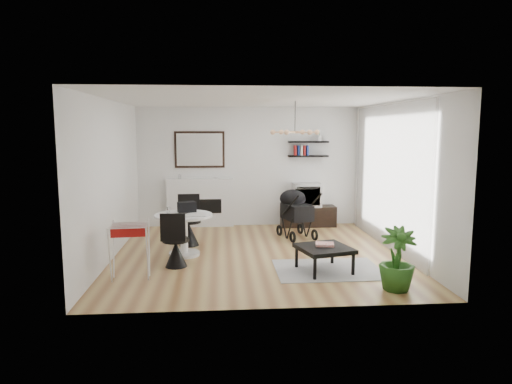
{
  "coord_description": "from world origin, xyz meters",
  "views": [
    {
      "loc": [
        -0.64,
        -7.86,
        2.2
      ],
      "look_at": [
        0.01,
        0.4,
        1.06
      ],
      "focal_mm": 32.0,
      "sensor_mm": 36.0,
      "label": 1
    }
  ],
  "objects": [
    {
      "name": "ceiling",
      "position": [
        0.0,
        0.0,
        2.7
      ],
      "size": [
        5.0,
        5.0,
        0.0
      ],
      "primitive_type": "plane",
      "color": "white",
      "rests_on": "wall_back"
    },
    {
      "name": "laptop",
      "position": [
        -1.36,
        -0.06,
        0.75
      ],
      "size": [
        0.34,
        0.28,
        0.02
      ],
      "primitive_type": "imported",
      "rotation": [
        0.0,
        0.0,
        0.31
      ],
      "color": "black",
      "rests_on": "dining_table"
    },
    {
      "name": "wall_right",
      "position": [
        2.5,
        0.0,
        1.35
      ],
      "size": [
        0.0,
        5.0,
        5.0
      ],
      "primitive_type": "plane",
      "rotation": [
        1.57,
        0.0,
        -1.57
      ],
      "color": "white",
      "rests_on": "floor"
    },
    {
      "name": "fireplace",
      "position": [
        -1.1,
        2.42,
        0.69
      ],
      "size": [
        1.5,
        0.17,
        2.16
      ],
      "color": "white",
      "rests_on": "floor"
    },
    {
      "name": "shelf_lower",
      "position": [
        1.35,
        2.37,
        1.6
      ],
      "size": [
        0.9,
        0.25,
        0.04
      ],
      "primitive_type": "cube",
      "color": "black",
      "rests_on": "wall_back"
    },
    {
      "name": "floor",
      "position": [
        0.0,
        0.0,
        0.0
      ],
      "size": [
        5.0,
        5.0,
        0.0
      ],
      "primitive_type": "plane",
      "color": "olive",
      "rests_on": "ground"
    },
    {
      "name": "magazines",
      "position": [
        0.97,
        -1.02,
        0.42
      ],
      "size": [
        0.32,
        0.27,
        0.04
      ],
      "primitive_type": "cube",
      "rotation": [
        0.0,
        0.0,
        -0.19
      ],
      "color": "#DB4136",
      "rests_on": "coffee_table"
    },
    {
      "name": "tv_console",
      "position": [
        1.35,
        2.27,
        0.23
      ],
      "size": [
        1.24,
        0.43,
        0.46
      ],
      "primitive_type": "cube",
      "color": "black",
      "rests_on": "floor"
    },
    {
      "name": "stroller",
      "position": [
        0.89,
        1.24,
        0.47
      ],
      "size": [
        0.78,
        0.99,
        1.09
      ],
      "rotation": [
        0.0,
        0.0,
        0.3
      ],
      "color": "black",
      "rests_on": "floor"
    },
    {
      "name": "rug",
      "position": [
        1.04,
        -1.0,
        0.01
      ],
      "size": [
        1.65,
        1.19,
        0.01
      ],
      "primitive_type": "cube",
      "color": "#969696",
      "rests_on": "floor"
    },
    {
      "name": "shelf_upper",
      "position": [
        1.35,
        2.37,
        1.92
      ],
      "size": [
        0.9,
        0.25,
        0.04
      ],
      "primitive_type": "cube",
      "color": "black",
      "rests_on": "wall_back"
    },
    {
      "name": "pendant_lamp",
      "position": [
        0.7,
        0.3,
        2.15
      ],
      "size": [
        0.9,
        0.9,
        0.1
      ],
      "primitive_type": null,
      "color": "#E2A876",
      "rests_on": "ceiling"
    },
    {
      "name": "crt_tv",
      "position": [
        1.31,
        2.27,
        0.73
      ],
      "size": [
        0.61,
        0.53,
        0.53
      ],
      "color": "silver",
      "rests_on": "tv_console"
    },
    {
      "name": "wall_back",
      "position": [
        0.0,
        2.5,
        1.35
      ],
      "size": [
        5.0,
        0.0,
        5.0
      ],
      "primitive_type": "plane",
      "rotation": [
        1.57,
        0.0,
        0.0
      ],
      "color": "white",
      "rests_on": "floor"
    },
    {
      "name": "drying_rack",
      "position": [
        -1.98,
        -1.21,
        0.44
      ],
      "size": [
        0.6,
        0.57,
        0.83
      ],
      "rotation": [
        0.0,
        0.0,
        0.09
      ],
      "color": "white",
      "rests_on": "floor"
    },
    {
      "name": "sheer_curtain",
      "position": [
        2.4,
        0.2,
        1.35
      ],
      "size": [
        0.04,
        3.6,
        2.6
      ],
      "primitive_type": "cube",
      "color": "white",
      "rests_on": "wall_right"
    },
    {
      "name": "potted_plant",
      "position": [
        1.76,
        -1.97,
        0.44
      ],
      "size": [
        0.55,
        0.55,
        0.87
      ],
      "primitive_type": "imported",
      "rotation": [
        0.0,
        0.0,
        -0.12
      ],
      "color": "#265919",
      "rests_on": "floor"
    },
    {
      "name": "wall_left",
      "position": [
        -2.5,
        0.0,
        1.35
      ],
      "size": [
        0.0,
        5.0,
        5.0
      ],
      "primitive_type": "plane",
      "rotation": [
        1.57,
        0.0,
        1.57
      ],
      "color": "white",
      "rests_on": "floor"
    },
    {
      "name": "coffee_table",
      "position": [
        0.96,
        -1.08,
        0.35
      ],
      "size": [
        0.92,
        0.92,
        0.39
      ],
      "rotation": [
        0.0,
        0.0,
        0.26
      ],
      "color": "black",
      "rests_on": "rug"
    },
    {
      "name": "newspaper",
      "position": [
        -1.09,
        -0.1,
        0.74
      ],
      "size": [
        0.39,
        0.33,
        0.01
      ],
      "primitive_type": "cube",
      "rotation": [
        0.0,
        0.0,
        0.09
      ],
      "color": "silver",
      "rests_on": "dining_table"
    },
    {
      "name": "drinking_glass",
      "position": [
        -1.56,
        0.14,
        0.79
      ],
      "size": [
        0.07,
        0.07,
        0.11
      ],
      "primitive_type": "cylinder",
      "color": "white",
      "rests_on": "dining_table"
    },
    {
      "name": "chair_near",
      "position": [
        -1.37,
        -0.66,
        0.29
      ],
      "size": [
        0.43,
        0.45,
        0.91
      ],
      "rotation": [
        0.0,
        0.0,
        3.04
      ],
      "color": "black",
      "rests_on": "floor"
    },
    {
      "name": "chair_far",
      "position": [
        -1.25,
        0.74,
        0.3
      ],
      "size": [
        0.46,
        0.46,
        0.96
      ],
      "rotation": [
        0.0,
        0.0,
        0.03
      ],
      "color": "black",
      "rests_on": "floor"
    },
    {
      "name": "black_bag",
      "position": [
        -1.24,
        0.24,
        0.83
      ],
      "size": [
        0.35,
        0.28,
        0.18
      ],
      "primitive_type": "cube",
      "rotation": [
        0.0,
        0.0,
        0.37
      ],
      "color": "black",
      "rests_on": "dining_table"
    },
    {
      "name": "dining_table",
      "position": [
        -1.29,
        0.02,
        0.48
      ],
      "size": [
        1.01,
        1.01,
        0.73
      ],
      "color": "white",
      "rests_on": "floor"
    }
  ]
}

